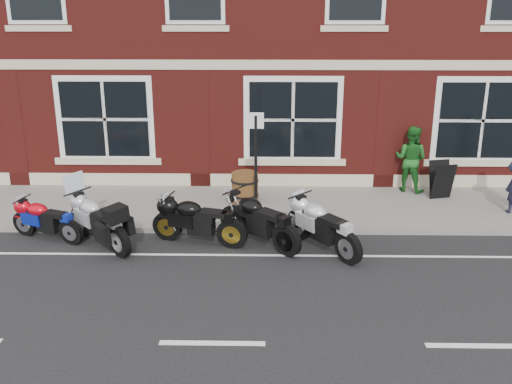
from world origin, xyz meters
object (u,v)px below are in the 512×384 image
moto_sport_red (46,219)px  barrel_planter (245,187)px  moto_touring_silver (98,218)px  moto_sport_silver (323,224)px  pedestrian_right (411,159)px  parking_sign (256,160)px  a_board_sign (441,180)px  moto_naked_black (259,218)px  moto_sport_black (198,219)px

moto_sport_red → barrel_planter: size_ratio=2.27×
moto_touring_silver → moto_sport_silver: (4.69, -0.19, -0.03)m
moto_touring_silver → pedestrian_right: bearing=-19.6°
moto_sport_silver → parking_sign: bearing=100.1°
a_board_sign → barrel_planter: 5.06m
parking_sign → moto_sport_red: bearing=-165.9°
moto_naked_black → barrel_planter: 2.42m
moto_naked_black → moto_sport_black: bearing=133.4°
moto_touring_silver → a_board_sign: 8.54m
moto_sport_black → moto_sport_red: bearing=103.0°
pedestrian_right → a_board_sign: 0.97m
moto_sport_red → parking_sign: bearing=-56.5°
moto_sport_silver → barrel_planter: bearing=87.1°
moto_touring_silver → moto_naked_black: 3.37m
pedestrian_right → moto_sport_black: bearing=65.2°
moto_naked_black → a_board_sign: 5.45m
a_board_sign → parking_sign: (-4.74, -1.75, 0.98)m
moto_naked_black → a_board_sign: size_ratio=1.81×
moto_sport_black → pedestrian_right: size_ratio=1.19×
moto_sport_black → barrel_planter: 2.53m
moto_naked_black → parking_sign: (-0.09, 1.10, 0.99)m
moto_sport_black → moto_naked_black: moto_naked_black is taller
a_board_sign → moto_naked_black: bearing=-162.9°
moto_touring_silver → moto_sport_silver: size_ratio=0.89×
moto_sport_silver → barrel_planter: moto_sport_silver is taller
moto_sport_black → pedestrian_right: bearing=-41.4°
moto_touring_silver → moto_sport_black: moto_touring_silver is taller
moto_touring_silver → barrel_planter: (2.99, 2.47, -0.09)m
moto_touring_silver → pedestrian_right: size_ratio=0.96×
pedestrian_right → moto_touring_silver: bearing=58.0°
moto_sport_silver → parking_sign: 2.21m
moto_sport_red → barrel_planter: (4.21, 2.20, 0.03)m
parking_sign → moto_naked_black: bearing=-82.8°
pedestrian_right → parking_sign: bearing=62.2°
moto_naked_black → pedestrian_right: 5.25m
barrel_planter → parking_sign: (0.30, -1.29, 1.06)m
moto_sport_black → a_board_sign: (5.95, 2.82, 0.04)m
moto_touring_silver → barrel_planter: size_ratio=2.17×
pedestrian_right → moto_sport_silver: bearing=86.8°
moto_touring_silver → moto_sport_red: 1.26m
a_board_sign → parking_sign: 5.14m
moto_naked_black → pedestrian_right: (3.97, 3.41, 0.41)m
pedestrian_right → parking_sign: parking_sign is taller
moto_sport_silver → pedestrian_right: (2.65, 3.69, 0.43)m
moto_naked_black → moto_touring_silver: bearing=136.0°
barrel_planter → moto_sport_silver: bearing=-57.4°
moto_sport_black → a_board_sign: 6.59m
moto_sport_red → moto_sport_silver: 5.94m
moto_sport_red → pedestrian_right: bearing=-47.3°
moto_sport_red → barrel_planter: 4.75m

